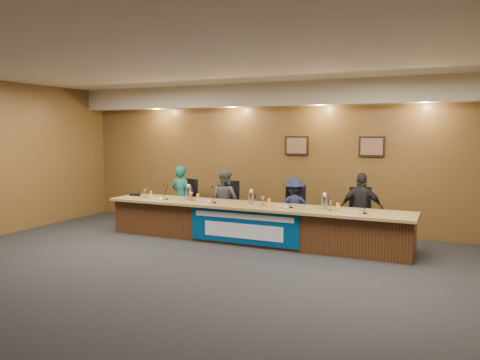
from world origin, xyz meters
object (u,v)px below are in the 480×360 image
(panelist_c, at_px, (294,208))
(office_chair_d, at_px, (362,219))
(dais_body, at_px, (252,224))
(banner, at_px, (243,227))
(office_chair_b, at_px, (227,209))
(speakerphone, at_px, (137,195))
(panelist_d, at_px, (362,209))
(carafe_right, at_px, (325,203))
(panelist_a, at_px, (181,197))
(panelist_b, at_px, (225,201))
(carafe_left, at_px, (189,194))
(carafe_mid, at_px, (251,198))
(office_chair_c, at_px, (296,214))
(office_chair_a, at_px, (184,205))

(panelist_c, xyz_separation_m, office_chair_d, (1.34, 0.10, -0.14))
(dais_body, bearing_deg, banner, -90.00)
(office_chair_b, relative_size, speakerphone, 1.50)
(panelist_d, height_order, carafe_right, panelist_d)
(panelist_a, bearing_deg, banner, 156.43)
(panelist_b, bearing_deg, speakerphone, 39.91)
(panelist_b, bearing_deg, carafe_left, 75.20)
(carafe_left, relative_size, carafe_mid, 1.10)
(panelist_a, relative_size, office_chair_b, 2.90)
(office_chair_c, distance_m, carafe_right, 1.21)
(office_chair_d, bearing_deg, panelist_d, -112.70)
(panelist_a, distance_m, speakerphone, 0.99)
(banner, distance_m, panelist_b, 1.47)
(carafe_mid, height_order, speakerphone, carafe_mid)
(office_chair_d, relative_size, speakerphone, 1.50)
(office_chair_b, distance_m, carafe_right, 2.53)
(panelist_d, distance_m, carafe_mid, 2.12)
(panelist_b, relative_size, office_chair_d, 2.80)
(dais_body, height_order, panelist_b, panelist_b)
(panelist_d, bearing_deg, office_chair_d, -91.13)
(panelist_c, xyz_separation_m, carafe_right, (0.80, -0.72, 0.26))
(office_chair_c, xyz_separation_m, carafe_mid, (-0.66, -0.77, 0.39))
(office_chair_d, bearing_deg, carafe_left, 170.28)
(panelist_b, bearing_deg, carafe_mid, 164.60)
(panelist_a, distance_m, panelist_c, 2.66)
(dais_body, bearing_deg, panelist_d, 19.20)
(dais_body, bearing_deg, panelist_c, 47.16)
(panelist_d, bearing_deg, panelist_c, -1.13)
(panelist_a, height_order, panelist_b, panelist_a)
(office_chair_a, relative_size, office_chair_d, 1.00)
(office_chair_b, xyz_separation_m, office_chair_d, (2.90, 0.00, 0.00))
(speakerphone, bearing_deg, carafe_left, -2.16)
(office_chair_b, bearing_deg, office_chair_d, -9.00)
(panelist_c, xyz_separation_m, office_chair_b, (-1.56, 0.10, -0.14))
(office_chair_c, xyz_separation_m, carafe_right, (0.80, -0.82, 0.40))
(office_chair_c, height_order, carafe_left, carafe_left)
(office_chair_c, relative_size, carafe_left, 1.85)
(banner, xyz_separation_m, panelist_d, (1.98, 1.11, 0.31))
(carafe_right, bearing_deg, dais_body, 178.92)
(office_chair_c, distance_m, carafe_mid, 1.08)
(panelist_d, bearing_deg, office_chair_b, -3.10)
(office_chair_b, relative_size, office_chair_d, 1.00)
(office_chair_a, xyz_separation_m, speakerphone, (-0.76, -0.73, 0.30))
(dais_body, xyz_separation_m, carafe_right, (1.44, -0.03, 0.53))
(panelist_d, distance_m, office_chair_b, 2.91)
(speakerphone, bearing_deg, panelist_c, 10.45)
(banner, relative_size, office_chair_d, 4.58)
(speakerphone, bearing_deg, carafe_mid, -0.76)
(dais_body, relative_size, carafe_right, 23.94)
(dais_body, height_order, office_chair_a, dais_body)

